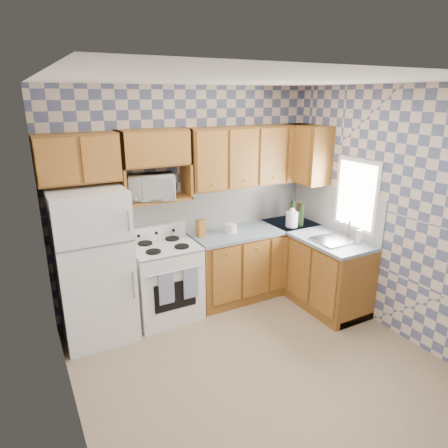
{
  "coord_description": "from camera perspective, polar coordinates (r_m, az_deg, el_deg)",
  "views": [
    {
      "loc": [
        -1.91,
        -2.88,
        2.58
      ],
      "look_at": [
        0.05,
        0.75,
        1.25
      ],
      "focal_mm": 32.0,
      "sensor_mm": 36.0,
      "label": 1
    }
  ],
  "objects": [
    {
      "name": "countertop_back",
      "position": [
        5.26,
        4.61,
        -0.79
      ],
      "size": [
        1.77,
        0.63,
        0.04
      ],
      "primitive_type": "cube",
      "color": "slate",
      "rests_on": "base_cabinets_back"
    },
    {
      "name": "stove_body",
      "position": [
        4.89,
        -8.41,
        -8.18
      ],
      "size": [
        0.76,
        0.65,
        0.9
      ],
      "primitive_type": "cube",
      "color": "white",
      "rests_on": "floor"
    },
    {
      "name": "food_containers",
      "position": [
        5.06,
        0.94,
        -0.59
      ],
      "size": [
        0.17,
        0.17,
        0.11
      ],
      "primitive_type": null,
      "color": "silver",
      "rests_on": "countertop_back"
    },
    {
      "name": "knife_block",
      "position": [
        4.92,
        -3.35,
        -0.57
      ],
      "size": [
        0.11,
        0.11,
        0.21
      ],
      "primitive_type": "cube",
      "rotation": [
        0.0,
        0.0,
        0.1
      ],
      "color": "brown",
      "rests_on": "countertop_back"
    },
    {
      "name": "soap_bottle",
      "position": [
        4.92,
        18.76,
        -1.77
      ],
      "size": [
        0.06,
        0.06,
        0.17
      ],
      "primitive_type": "cylinder",
      "color": "silver",
      "rests_on": "countertop_right"
    },
    {
      "name": "base_cabinets_back",
      "position": [
        5.43,
        4.46,
        -5.37
      ],
      "size": [
        1.75,
        0.6,
        0.88
      ],
      "primitive_type": "cube",
      "color": "brown",
      "rests_on": "floor"
    },
    {
      "name": "base_cabinets_right",
      "position": [
        5.39,
        12.54,
        -5.96
      ],
      "size": [
        0.6,
        1.6,
        0.88
      ],
      "primitive_type": "cube",
      "color": "brown",
      "rests_on": "floor"
    },
    {
      "name": "cooktop",
      "position": [
        4.7,
        -8.66,
        -3.2
      ],
      "size": [
        0.76,
        0.65,
        0.02
      ],
      "primitive_type": "cube",
      "color": "silver",
      "rests_on": "stove_body"
    },
    {
      "name": "upper_cabinets_fridge",
      "position": [
        4.4,
        -20.24,
        8.82
      ],
      "size": [
        0.82,
        0.33,
        0.5
      ],
      "primitive_type": "cube",
      "color": "brown",
      "rests_on": "back_wall"
    },
    {
      "name": "window",
      "position": [
        5.03,
        18.38,
        3.97
      ],
      "size": [
        0.02,
        0.66,
        0.86
      ],
      "primitive_type": "cube",
      "color": "white",
      "rests_on": "right_wall"
    },
    {
      "name": "upper_cabinets_back",
      "position": [
        5.16,
        4.02,
        9.7
      ],
      "size": [
        1.75,
        0.33,
        0.74
      ],
      "primitive_type": "cube",
      "color": "brown",
      "rests_on": "back_wall"
    },
    {
      "name": "microwave_shelf",
      "position": [
        4.69,
        -9.63,
        3.49
      ],
      "size": [
        0.8,
        0.33,
        0.03
      ],
      "primitive_type": "cube",
      "color": "brown",
      "rests_on": "back_wall"
    },
    {
      "name": "bottle_2",
      "position": [
        5.49,
        10.71,
        1.5
      ],
      "size": [
        0.07,
        0.07,
        0.28
      ],
      "primitive_type": "cylinder",
      "color": "#5F2E0D",
      "rests_on": "countertop_back"
    },
    {
      "name": "backsplash_back",
      "position": [
        5.22,
        -1.0,
        2.54
      ],
      "size": [
        2.6,
        0.02,
        0.56
      ],
      "primitive_type": "cube",
      "color": "white",
      "rests_on": "back_wall"
    },
    {
      "name": "floor",
      "position": [
        4.31,
        4.39,
        -18.94
      ],
      "size": [
        3.4,
        3.4,
        0.0
      ],
      "primitive_type": "plane",
      "color": "#867553",
      "rests_on": "ground"
    },
    {
      "name": "upper_cabinets_right",
      "position": [
        5.43,
        11.54,
        9.8
      ],
      "size": [
        0.33,
        0.7,
        0.74
      ],
      "primitive_type": "cube",
      "color": "brown",
      "rests_on": "right_wall"
    },
    {
      "name": "back_wall",
      "position": [
        5.02,
        -5.13,
        3.63
      ],
      "size": [
        3.4,
        0.02,
        2.7
      ],
      "primitive_type": "cube",
      "color": "slate",
      "rests_on": "ground"
    },
    {
      "name": "electric_kettle",
      "position": [
        5.35,
        9.68,
        0.69
      ],
      "size": [
        0.16,
        0.16,
        0.2
      ],
      "primitive_type": "cylinder",
      "color": "white",
      "rests_on": "countertop_back"
    },
    {
      "name": "sink",
      "position": [
        4.98,
        15.52,
        -2.23
      ],
      "size": [
        0.48,
        0.4,
        0.03
      ],
      "primitive_type": "cube",
      "color": "#B7B7BC",
      "rests_on": "countertop_right"
    },
    {
      "name": "microwave",
      "position": [
        4.62,
        -10.29,
        5.24
      ],
      "size": [
        0.58,
        0.47,
        0.28
      ],
      "primitive_type": "imported",
      "rotation": [
        0.0,
        0.0,
        -0.28
      ],
      "color": "white",
      "rests_on": "microwave_shelf"
    },
    {
      "name": "refrigerator",
      "position": [
        4.53,
        -18.16,
        -5.69
      ],
      "size": [
        0.75,
        0.7,
        1.68
      ],
      "primitive_type": "cube",
      "color": "white",
      "rests_on": "floor"
    },
    {
      "name": "dish_towel_left",
      "position": [
        4.52,
        -8.22,
        -9.09
      ],
      "size": [
        0.18,
        0.02,
        0.37
      ],
      "primitive_type": "cube",
      "color": "navy",
      "rests_on": "stove_body"
    },
    {
      "name": "bottle_0",
      "position": [
        5.36,
        9.74,
        1.41
      ],
      "size": [
        0.07,
        0.07,
        0.33
      ],
      "primitive_type": "cylinder",
      "color": "black",
      "rests_on": "countertop_back"
    },
    {
      "name": "right_wall",
      "position": [
        4.78,
        22.25,
        1.6
      ],
      "size": [
        0.02,
        3.2,
        2.7
      ],
      "primitive_type": "cube",
      "color": "slate",
      "rests_on": "ground"
    },
    {
      "name": "bottle_1",
      "position": [
        5.38,
        10.97,
        1.28
      ],
      "size": [
        0.07,
        0.07,
        0.3
      ],
      "primitive_type": "cylinder",
      "color": "black",
      "rests_on": "countertop_back"
    },
    {
      "name": "backguard",
      "position": [
        4.92,
        -9.81,
        -1.14
      ],
      "size": [
        0.76,
        0.08,
        0.17
      ],
      "primitive_type": "cube",
      "color": "white",
      "rests_on": "cooktop"
    },
    {
      "name": "countertop_right",
      "position": [
        5.22,
        12.84,
        -1.35
      ],
      "size": [
        0.63,
        1.6,
        0.04
      ],
      "primitive_type": "cube",
      "color": "slate",
      "rests_on": "base_cabinets_right"
    },
    {
      "name": "backsplash_right",
      "position": [
        5.33,
        15.46,
        2.21
      ],
      "size": [
        0.02,
        1.6,
        0.56
      ],
      "primitive_type": "cube",
      "color": "white",
      "rests_on": "right_wall"
    },
    {
      "name": "dish_towel_right",
      "position": [
        4.61,
        -4.78,
        -8.37
      ],
      "size": [
        0.18,
        0.02,
        0.37
      ],
      "primitive_type": "cube",
      "color": "navy",
      "rests_on": "stove_body"
    }
  ]
}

